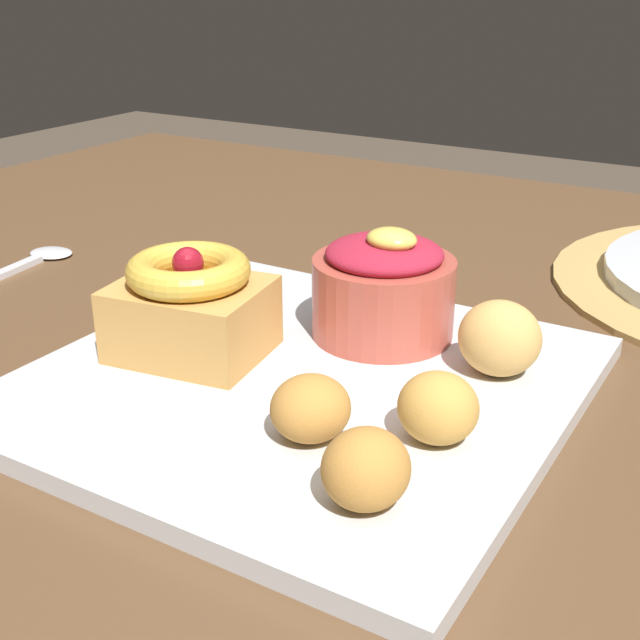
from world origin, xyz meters
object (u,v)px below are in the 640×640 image
object	(u,v)px
front_plate	(303,384)
fritter_front	(438,408)
cake_slice	(191,306)
fritter_back	(366,469)
berry_ramekin	(384,288)
fritter_middle	(311,408)
fritter_extra	(500,338)
spoon	(30,262)

from	to	relation	value
front_plate	fritter_front	world-z (taller)	fritter_front
cake_slice	fritter_back	distance (m)	0.19
fritter_front	fritter_back	size ratio (longest dim) A/B	0.99
berry_ramekin	fritter_back	size ratio (longest dim) A/B	2.19
front_plate	berry_ramekin	distance (m)	0.09
fritter_front	fritter_middle	xyz separation A→B (m)	(-0.06, -0.03, -0.00)
fritter_extra	spoon	bearing A→B (deg)	178.20
fritter_front	fritter_middle	world-z (taller)	fritter_front
berry_ramekin	fritter_front	distance (m)	0.13
fritter_back	fritter_extra	distance (m)	0.16
fritter_front	spoon	world-z (taller)	fritter_front
fritter_back	fritter_extra	xyz separation A→B (m)	(0.01, 0.16, 0.00)
berry_ramekin	fritter_middle	bearing A→B (deg)	-78.40
fritter_extra	fritter_back	bearing A→B (deg)	-92.01
cake_slice	berry_ramekin	xyz separation A→B (m)	(0.09, 0.09, 0.00)
fritter_middle	fritter_extra	xyz separation A→B (m)	(0.06, 0.12, 0.01)
front_plate	fritter_extra	size ratio (longest dim) A/B	6.16
fritter_extra	berry_ramekin	bearing A→B (deg)	170.02
fritter_front	cake_slice	bearing A→B (deg)	174.09
berry_ramekin	fritter_front	bearing A→B (deg)	-50.94
fritter_front	spoon	bearing A→B (deg)	166.35
berry_ramekin	spoon	distance (m)	0.34
berry_ramekin	spoon	world-z (taller)	berry_ramekin
fritter_front	fritter_back	world-z (taller)	same
front_plate	spoon	world-z (taller)	front_plate
fritter_back	front_plate	bearing A→B (deg)	134.47
cake_slice	spoon	xyz separation A→B (m)	(-0.25, 0.08, -0.04)
fritter_back	fritter_extra	bearing A→B (deg)	87.99
front_plate	cake_slice	size ratio (longest dim) A/B	3.03
fritter_back	spoon	bearing A→B (deg)	157.82
fritter_extra	fritter_middle	bearing A→B (deg)	-115.28
fritter_middle	fritter_extra	size ratio (longest dim) A/B	0.87
fritter_front	fritter_middle	distance (m)	0.06
berry_ramekin	spoon	size ratio (longest dim) A/B	0.73
front_plate	fritter_back	xyz separation A→B (m)	(0.09, -0.09, 0.02)
cake_slice	fritter_front	xyz separation A→B (m)	(0.17, -0.02, -0.01)
front_plate	fritter_front	distance (m)	0.10
fritter_front	berry_ramekin	bearing A→B (deg)	129.06
fritter_extra	spoon	world-z (taller)	fritter_extra
berry_ramekin	fritter_middle	xyz separation A→B (m)	(0.03, -0.13, -0.02)
berry_ramekin	fritter_extra	distance (m)	0.09
front_plate	fritter_back	world-z (taller)	fritter_back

